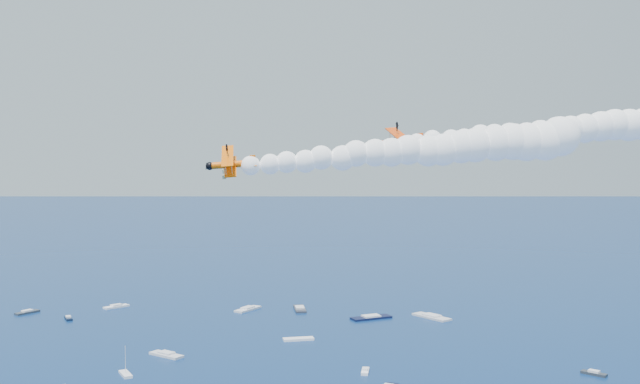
{
  "coord_description": "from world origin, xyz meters",
  "views": [
    {
      "loc": [
        7.76,
        -93.17,
        58.2
      ],
      "look_at": [
        5.16,
        19.96,
        52.27
      ],
      "focal_mm": 41.41,
      "sensor_mm": 36.0,
      "label": 1
    }
  ],
  "objects": [
    {
      "name": "biplane_trail",
      "position": [
        -7.64,
        14.68,
        56.58
      ],
      "size": [
        8.58,
        10.37,
        8.19
      ],
      "primitive_type": null,
      "rotation": [
        -0.37,
        0.07,
        3.25
      ],
      "color": "#FC6505"
    },
    {
      "name": "biplane_lead",
      "position": [
        17.95,
        25.23,
        59.96
      ],
      "size": [
        9.45,
        11.03,
        7.78
      ],
      "primitive_type": null,
      "rotation": [
        -0.24,
        0.07,
        3.31
      ],
      "color": "#F94405"
    },
    {
      "name": "smoke_trail_trail",
      "position": [
        18.6,
        17.62,
        58.56
      ],
      "size": [
        53.56,
        17.11,
        10.08
      ],
      "primitive_type": null,
      "rotation": [
        0.0,
        0.0,
        3.25
      ],
      "color": "white"
    },
    {
      "name": "spectator_boats",
      "position": [
        3.45,
        118.17,
        0.35
      ],
      "size": [
        231.75,
        167.21,
        0.7
      ],
      "color": "silver",
      "rests_on": "ground"
    },
    {
      "name": "smoke_trail_lead",
      "position": [
        43.97,
        29.68,
        61.94
      ],
      "size": [
        53.86,
        22.59,
        10.08
      ],
      "primitive_type": null,
      "rotation": [
        0.0,
        0.0,
        3.31
      ],
      "color": "white"
    }
  ]
}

